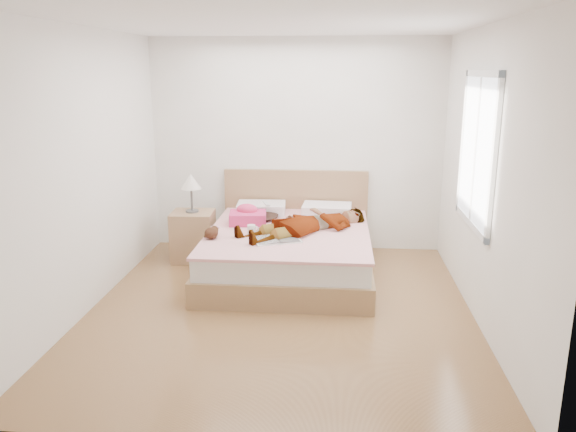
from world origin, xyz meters
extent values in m
plane|color=#54361A|center=(0.00, 0.00, 0.00)|extent=(4.00, 4.00, 0.00)
imported|color=white|center=(0.20, 1.00, 0.62)|extent=(1.65, 1.50, 0.22)
ellipsoid|color=black|center=(-0.37, 1.45, 0.55)|extent=(0.49, 0.57, 0.07)
cube|color=silver|center=(-0.30, 1.40, 0.70)|extent=(0.10, 0.11, 0.05)
plane|color=white|center=(0.00, 0.00, 2.60)|extent=(4.00, 4.00, 0.00)
plane|color=silver|center=(0.00, 2.00, 1.30)|extent=(3.60, 0.00, 3.60)
plane|color=silver|center=(0.00, -2.00, 1.30)|extent=(3.60, 0.00, 3.60)
plane|color=silver|center=(-1.80, 0.00, 1.30)|extent=(0.00, 4.00, 4.00)
plane|color=silver|center=(1.80, 0.00, 1.30)|extent=(0.00, 4.00, 4.00)
cube|color=white|center=(1.78, 0.30, 1.50)|extent=(0.02, 1.10, 1.30)
cube|color=silver|center=(1.78, -0.28, 1.50)|extent=(0.04, 0.06, 1.42)
cube|color=silver|center=(1.78, 0.88, 1.50)|extent=(0.04, 0.06, 1.42)
cube|color=silver|center=(1.78, 0.30, 0.82)|extent=(0.04, 1.22, 0.06)
cube|color=silver|center=(1.78, 0.30, 2.18)|extent=(0.04, 1.22, 0.06)
cube|color=silver|center=(1.77, 0.30, 1.50)|extent=(0.03, 0.04, 1.30)
cube|color=olive|center=(0.00, 0.95, 0.13)|extent=(1.78, 2.08, 0.26)
cube|color=silver|center=(0.00, 0.95, 0.37)|extent=(1.70, 2.00, 0.22)
cube|color=white|center=(0.00, 0.95, 0.49)|extent=(1.74, 2.04, 0.03)
cube|color=brown|center=(0.00, 1.96, 0.50)|extent=(1.80, 0.07, 1.00)
cube|color=silver|center=(-0.40, 1.67, 0.57)|extent=(0.61, 0.44, 0.13)
cube|color=white|center=(0.40, 1.67, 0.57)|extent=(0.60, 0.43, 0.13)
cube|color=#D2396A|center=(-0.49, 1.19, 0.58)|extent=(0.45, 0.38, 0.13)
ellipsoid|color=#F4427E|center=(-0.51, 1.25, 0.66)|extent=(0.29, 0.24, 0.12)
cube|color=white|center=(-0.09, 0.57, 0.52)|extent=(0.55, 0.46, 0.01)
cube|color=silver|center=(-0.21, 0.53, 0.53)|extent=(0.33, 0.38, 0.02)
cube|color=#282828|center=(0.02, 0.62, 0.53)|extent=(0.33, 0.38, 0.02)
cylinder|color=white|center=(-0.39, 0.78, 0.56)|extent=(0.10, 0.10, 0.10)
torus|color=white|center=(-0.34, 0.79, 0.56)|extent=(0.07, 0.02, 0.07)
cylinder|color=black|center=(-0.39, 0.78, 0.60)|extent=(0.09, 0.09, 0.00)
ellipsoid|color=black|center=(-0.77, 0.57, 0.57)|extent=(0.16, 0.18, 0.12)
ellipsoid|color=beige|center=(-0.78, 0.56, 0.58)|extent=(0.09, 0.09, 0.06)
sphere|color=black|center=(-0.76, 0.66, 0.58)|extent=(0.09, 0.09, 0.09)
sphere|color=pink|center=(-0.79, 0.69, 0.60)|extent=(0.03, 0.03, 0.03)
sphere|color=pink|center=(-0.73, 0.69, 0.60)|extent=(0.03, 0.03, 0.03)
ellipsoid|color=black|center=(-0.83, 0.54, 0.54)|extent=(0.04, 0.06, 0.03)
ellipsoid|color=black|center=(-0.73, 0.53, 0.54)|extent=(0.04, 0.06, 0.03)
cube|color=olive|center=(-1.18, 1.35, 0.30)|extent=(0.51, 0.45, 0.59)
cylinder|color=#4B4B4B|center=(-1.18, 1.35, 0.60)|extent=(0.16, 0.16, 0.02)
cylinder|color=#4D4D4D|center=(-1.18, 1.35, 0.75)|extent=(0.03, 0.03, 0.30)
cone|color=silver|center=(-1.18, 1.35, 0.96)|extent=(0.25, 0.25, 0.17)
camera|label=1|loc=(0.51, -4.91, 2.21)|focal=35.00mm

